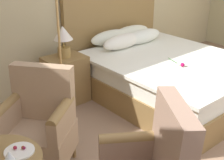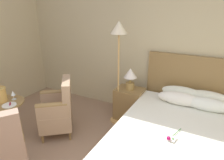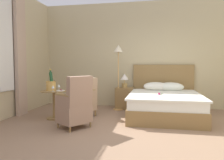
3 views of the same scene
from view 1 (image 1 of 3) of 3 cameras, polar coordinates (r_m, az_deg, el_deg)
The scene contains 6 objects.
bed at distance 4.24m, azimuth 8.94°, elevation 1.49°, with size 1.73×2.23×1.27m.
nightstand at distance 4.05m, azimuth -8.43°, elevation 0.04°, with size 0.52×0.39×0.62m.
bedside_lamp at distance 3.86m, azimuth -8.93°, elevation 7.62°, with size 0.24×0.24×0.40m.
wine_glass_near_bucket at distance 2.01m, azimuth -18.28°, elevation -13.23°, with size 0.07×0.07×0.14m.
snack_plate at distance 2.19m, azimuth -16.58°, elevation -12.32°, with size 0.20×0.20×0.04m.
armchair_by_window at distance 2.89m, azimuth -13.22°, elevation -8.06°, with size 0.77×0.78×0.95m.
Camera 1 is at (-2.51, -0.96, 1.94)m, focal length 50.00 mm.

